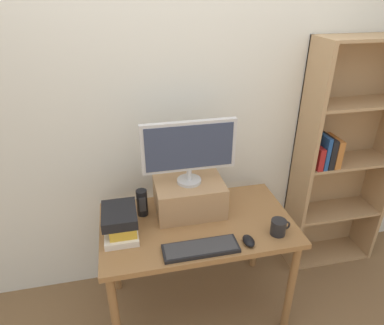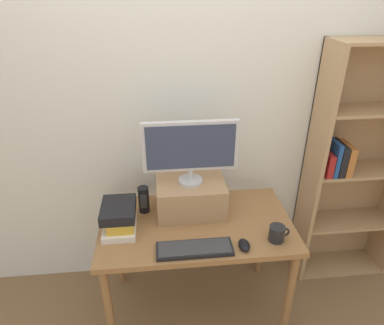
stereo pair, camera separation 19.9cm
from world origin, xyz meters
The scene contains 11 objects.
ground_plane centered at (0.00, 0.00, 0.00)m, with size 12.00×12.00×0.00m, color brown.
back_wall centered at (0.00, 0.46, 1.30)m, with size 7.00×0.08×2.60m.
desk centered at (0.00, 0.00, 0.66)m, with size 1.19×0.68×0.75m.
bookshelf_unit centered at (1.18, 0.31, 0.91)m, with size 0.72×0.28×1.79m.
riser_box centered at (-0.02, 0.14, 0.86)m, with size 0.43×0.32×0.21m.
computer_monitor centered at (-0.02, 0.14, 1.20)m, with size 0.58×0.15×0.41m.
keyboard centered at (-0.04, -0.25, 0.76)m, with size 0.43×0.14×0.02m.
computer_mouse centered at (0.24, -0.25, 0.77)m, with size 0.06×0.10×0.04m.
book_stack centered at (-0.46, -0.01, 0.83)m, with size 0.20×0.27×0.16m.
coffee_mug centered at (0.45, -0.21, 0.80)m, with size 0.12×0.09×0.10m.
desk_speaker centered at (-0.32, 0.16, 0.84)m, with size 0.07×0.07×0.18m.
Camera 1 is at (-0.40, -1.67, 2.08)m, focal length 32.00 mm.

